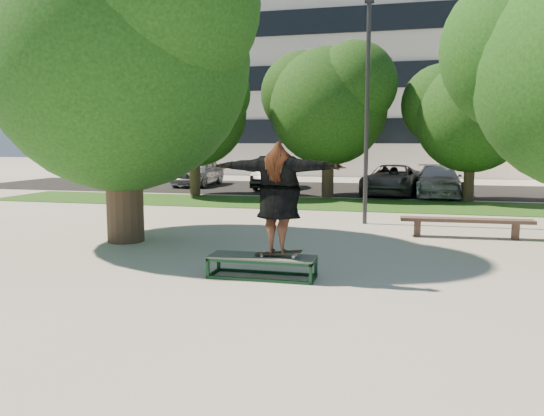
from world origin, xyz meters
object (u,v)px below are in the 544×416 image
(tree_left, at_px, (118,46))
(lamppost, at_px, (367,110))
(car_silver_a, at_px, (198,172))
(grind_box, at_px, (262,267))
(bystander, at_px, (120,199))
(car_grey, at_px, (392,180))
(bench, at_px, (466,222))
(car_silver_b, at_px, (438,181))
(car_dark, at_px, (273,174))

(tree_left, xyz_separation_m, lamppost, (5.29, 3.91, -1.27))
(lamppost, relative_size, car_silver_a, 1.40)
(grind_box, bearing_deg, car_silver_a, 114.61)
(tree_left, distance_m, grind_box, 6.37)
(grind_box, bearing_deg, lamppost, 78.77)
(bystander, height_order, car_grey, bystander)
(bench, bearing_deg, car_silver_a, 130.38)
(tree_left, relative_size, car_silver_a, 1.63)
(car_grey, distance_m, car_silver_b, 1.92)
(bystander, xyz_separation_m, car_silver_a, (-3.55, 14.30, -0.12))
(car_dark, height_order, car_grey, car_dark)
(bystander, xyz_separation_m, car_silver_b, (8.34, 11.60, -0.21))
(lamppost, bearing_deg, car_silver_b, 73.60)
(grind_box, distance_m, car_silver_b, 15.46)
(car_grey, bearing_deg, bench, -70.67)
(car_silver_b, bearing_deg, car_dark, 166.49)
(lamppost, xyz_separation_m, car_silver_a, (-9.39, 11.21, -2.41))
(tree_left, xyz_separation_m, car_dark, (0.14, 14.32, -3.72))
(grind_box, xyz_separation_m, bystander, (-4.56, 3.38, 0.68))
(tree_left, xyz_separation_m, car_grey, (5.88, 12.61, -3.77))
(grind_box, relative_size, bystander, 1.04)
(car_grey, bearing_deg, car_dark, 172.42)
(bench, xyz_separation_m, car_grey, (-1.91, 10.39, 0.26))
(grind_box, relative_size, car_silver_a, 0.41)
(lamppost, distance_m, bench, 4.09)
(car_silver_a, bearing_deg, bench, -48.92)
(tree_left, xyz_separation_m, car_silver_b, (7.79, 12.41, -3.76))
(grind_box, relative_size, car_grey, 0.38)
(lamppost, xyz_separation_m, bench, (2.50, -1.68, -2.76))
(bystander, distance_m, car_dark, 13.53)
(car_dark, bearing_deg, car_silver_a, 165.25)
(bystander, relative_size, car_silver_b, 0.38)
(car_dark, bearing_deg, car_grey, -20.66)
(grind_box, height_order, car_dark, car_dark)
(tree_left, bearing_deg, car_silver_b, 57.86)
(grind_box, bearing_deg, car_silver_b, 75.81)
(bystander, distance_m, bench, 8.47)
(lamppost, bearing_deg, car_silver_a, 129.96)
(car_silver_a, relative_size, car_dark, 1.02)
(bystander, distance_m, car_silver_a, 14.73)
(car_dark, bearing_deg, bystander, -97.06)
(lamppost, relative_size, car_grey, 1.30)
(grind_box, distance_m, car_silver_a, 19.46)
(bench, bearing_deg, grind_box, -130.59)
(car_silver_b, bearing_deg, tree_left, -121.62)
(tree_left, xyz_separation_m, bench, (7.79, 2.22, -4.03))
(bench, distance_m, car_silver_b, 10.19)
(lamppost, height_order, car_silver_a, lamppost)
(lamppost, bearing_deg, bench, -33.96)
(tree_left, height_order, grind_box, tree_left)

